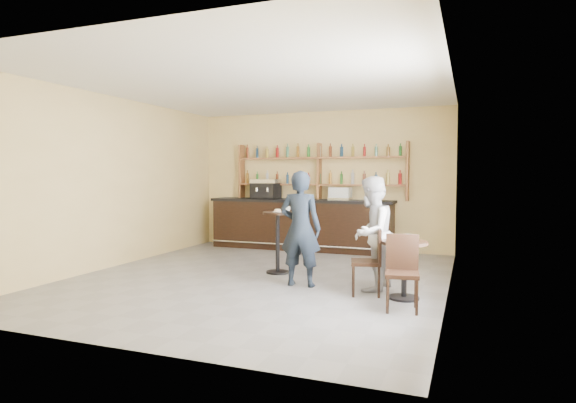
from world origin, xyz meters
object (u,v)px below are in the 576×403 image
(man_main, at_px, (300,228))
(chair_west, at_px, (366,261))
(pedestal_table, at_px, (278,242))
(cafe_table, at_px, (404,270))
(bar_counter, at_px, (301,224))
(chair_south, at_px, (402,273))
(pastry_case, at_px, (340,194))
(espresso_machine, at_px, (266,189))
(patron_second, at_px, (371,233))

(man_main, xyz_separation_m, chair_west, (1.07, -0.18, -0.42))
(pedestal_table, xyz_separation_m, cafe_table, (2.32, -1.01, -0.13))
(bar_counter, height_order, chair_south, bar_counter)
(pedestal_table, bearing_deg, cafe_table, -23.65)
(pastry_case, height_order, man_main, man_main)
(bar_counter, relative_size, pedestal_table, 3.98)
(pedestal_table, relative_size, man_main, 0.60)
(espresso_machine, distance_m, pastry_case, 1.82)
(man_main, bearing_deg, espresso_machine, -61.08)
(cafe_table, bearing_deg, chair_south, -85.24)
(bar_counter, xyz_separation_m, pedestal_table, (0.50, -2.66, -0.04))
(bar_counter, xyz_separation_m, cafe_table, (2.82, -3.68, -0.18))
(pedestal_table, height_order, chair_south, pedestal_table)
(bar_counter, bearing_deg, pedestal_table, -79.29)
(pastry_case, distance_m, chair_west, 3.95)
(bar_counter, xyz_separation_m, chair_west, (2.27, -3.63, -0.10))
(bar_counter, height_order, espresso_machine, espresso_machine)
(pastry_case, xyz_separation_m, chair_south, (1.93, -4.28, -0.83))
(espresso_machine, distance_m, cafe_table, 5.31)
(chair_south, bearing_deg, pastry_case, 106.15)
(chair_west, height_order, patron_second, patron_second)
(cafe_table, height_order, chair_south, chair_south)
(chair_south, bearing_deg, bar_counter, 115.75)
(pastry_case, xyz_separation_m, chair_west, (1.33, -3.63, -0.83))
(patron_second, bearing_deg, espresso_machine, -125.34)
(cafe_table, bearing_deg, pastry_case, 117.03)
(pastry_case, relative_size, chair_south, 0.49)
(patron_second, bearing_deg, pedestal_table, -98.92)
(espresso_machine, xyz_separation_m, pastry_case, (1.82, 0.00, -0.09))
(pedestal_table, bearing_deg, chair_south, -34.30)
(espresso_machine, relative_size, cafe_table, 0.79)
(chair_south, bearing_deg, chair_west, 124.61)
(espresso_machine, xyz_separation_m, chair_south, (3.75, -4.28, -0.91))
(chair_south, bearing_deg, man_main, 145.38)
(bar_counter, distance_m, pedestal_table, 2.71)
(pastry_case, bearing_deg, bar_counter, -175.03)
(cafe_table, distance_m, patron_second, 0.79)
(pastry_case, relative_size, cafe_table, 0.58)
(man_main, distance_m, cafe_table, 1.71)
(bar_counter, bearing_deg, espresso_machine, 180.00)
(chair_west, bearing_deg, espresso_machine, -152.62)
(pastry_case, height_order, pedestal_table, pastry_case)
(pedestal_table, relative_size, patron_second, 0.63)
(bar_counter, relative_size, espresso_machine, 6.73)
(espresso_machine, height_order, man_main, man_main)
(bar_counter, xyz_separation_m, patron_second, (2.28, -3.31, 0.27))
(chair_west, xyz_separation_m, chair_south, (0.60, -0.65, -0.00))
(espresso_machine, height_order, cafe_table, espresso_machine)
(espresso_machine, height_order, pedestal_table, espresso_machine)
(espresso_machine, distance_m, pedestal_table, 3.12)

